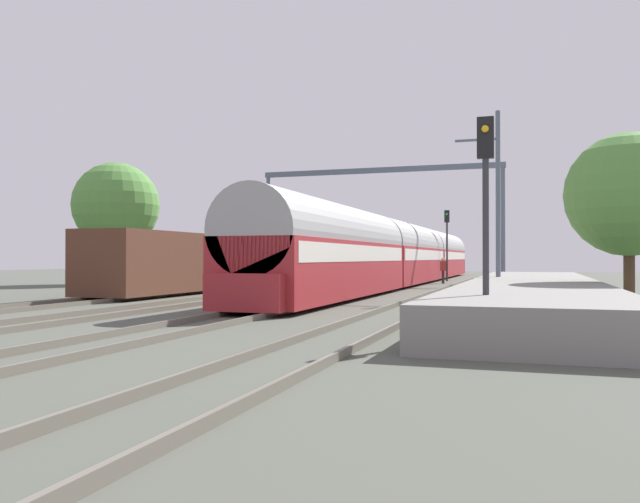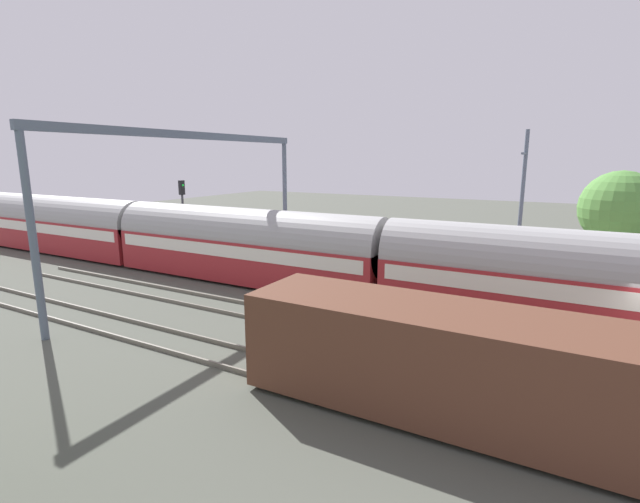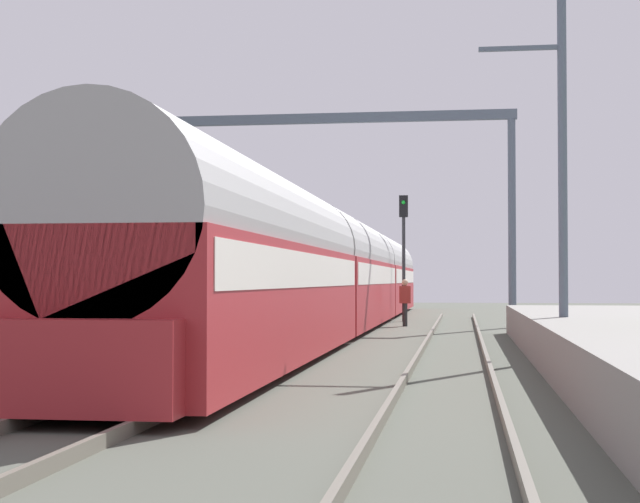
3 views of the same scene
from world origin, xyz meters
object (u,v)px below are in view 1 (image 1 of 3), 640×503
railway_signal_far (447,236)px  catenary_gantry (379,196)px  freight_car (182,263)px  railway_signal_near (486,195)px  person_crossing (443,268)px  passenger_train (405,254)px

railway_signal_far → catenary_gantry: bearing=-128.4°
freight_car → railway_signal_near: (15.10, -12.88, 1.62)m
freight_car → catenary_gantry: size_ratio=0.78×
freight_car → person_crossing: 19.02m
person_crossing → railway_signal_far: 5.04m
passenger_train → railway_signal_near: bearing=-75.6°
railway_signal_far → catenary_gantry: catenary_gantry is taller
passenger_train → person_crossing: size_ratio=28.44×
passenger_train → catenary_gantry: (-2.05, 1.32, 3.94)m
railway_signal_near → railway_signal_far: railway_signal_far is taller
passenger_train → person_crossing: (2.22, 1.85, -0.94)m
person_crossing → catenary_gantry: 6.51m
railway_signal_near → catenary_gantry: 29.78m
person_crossing → railway_signal_far: railway_signal_far is taller
person_crossing → railway_signal_far: size_ratio=0.33×
person_crossing → catenary_gantry: catenary_gantry is taller
passenger_train → catenary_gantry: 4.63m
catenary_gantry → railway_signal_far: bearing=51.6°
railway_signal_near → railway_signal_far: 33.64m
passenger_train → railway_signal_far: (1.92, 6.32, 1.36)m
person_crossing → railway_signal_far: bearing=86.1°
passenger_train → catenary_gantry: catenary_gantry is taller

